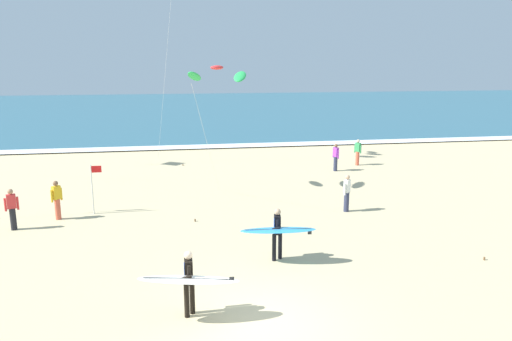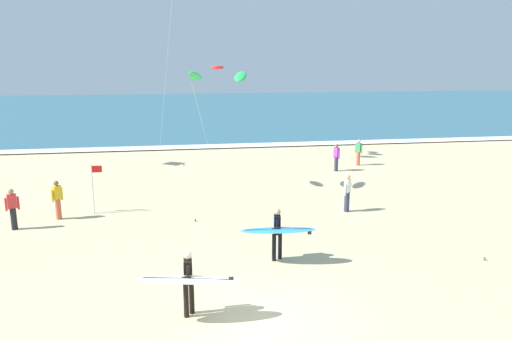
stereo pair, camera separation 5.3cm
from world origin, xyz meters
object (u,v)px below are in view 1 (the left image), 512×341
at_px(bystander_yellow_top, 57,200).
at_px(bystander_red_top, 12,209).
at_px(bystander_purple_top, 336,157).
at_px(kite_arc_scarlet_far, 217,74).
at_px(surfer_trailing, 278,230).
at_px(lifeguard_flag, 93,184).
at_px(bystander_white_top, 347,193).
at_px(surfer_lead, 189,279).
at_px(bystander_green_top, 358,152).

distance_m(bystander_yellow_top, bystander_red_top, 1.72).
bearing_deg(bystander_purple_top, kite_arc_scarlet_far, -155.00).
bearing_deg(bystander_yellow_top, surfer_trailing, -36.08).
distance_m(bystander_purple_top, lifeguard_flag, 13.94).
relative_size(bystander_purple_top, lifeguard_flag, 0.76).
distance_m(kite_arc_scarlet_far, lifeguard_flag, 7.55).
relative_size(bystander_white_top, bystander_red_top, 1.00).
distance_m(bystander_white_top, lifeguard_flag, 10.55).
height_order(surfer_trailing, kite_arc_scarlet_far, kite_arc_scarlet_far).
height_order(surfer_lead, surfer_trailing, same).
bearing_deg(surfer_lead, lifeguard_flag, 111.06).
bearing_deg(bystander_red_top, bystander_green_top, 27.83).
bearing_deg(surfer_lead, bystander_yellow_top, 119.35).
distance_m(bystander_purple_top, bystander_yellow_top, 15.38).
xyz_separation_m(surfer_lead, bystander_purple_top, (8.93, 15.43, -0.24)).
height_order(bystander_yellow_top, bystander_red_top, same).
bearing_deg(bystander_red_top, bystander_purple_top, 26.79).
height_order(bystander_yellow_top, lifeguard_flag, lifeguard_flag).
distance_m(surfer_trailing, bystander_yellow_top, 9.65).
bearing_deg(bystander_green_top, bystander_red_top, -152.17).
relative_size(bystander_white_top, bystander_green_top, 1.00).
height_order(kite_arc_scarlet_far, bystander_red_top, kite_arc_scarlet_far).
height_order(bystander_purple_top, bystander_yellow_top, same).
bearing_deg(surfer_trailing, lifeguard_flag, 136.11).
relative_size(kite_arc_scarlet_far, lifeguard_flag, 2.87).
bearing_deg(bystander_purple_top, bystander_red_top, -153.21).
relative_size(surfer_trailing, bystander_white_top, 1.51).
bearing_deg(surfer_lead, kite_arc_scarlet_far, 81.25).
xyz_separation_m(surfer_trailing, bystander_green_top, (7.91, 13.66, -0.24)).
relative_size(kite_arc_scarlet_far, bystander_red_top, 3.79).
xyz_separation_m(bystander_white_top, bystander_red_top, (-13.17, -0.11, 0.00)).
bearing_deg(bystander_yellow_top, kite_arc_scarlet_far, 26.37).
bearing_deg(surfer_lead, bystander_purple_top, 59.93).
bearing_deg(bystander_green_top, kite_arc_scarlet_far, -152.61).
distance_m(bystander_yellow_top, lifeguard_flag, 1.52).
bearing_deg(bystander_white_top, surfer_trailing, -130.04).
relative_size(bystander_green_top, bystander_red_top, 1.00).
xyz_separation_m(kite_arc_scarlet_far, lifeguard_flag, (-5.44, -2.85, -4.38)).
bearing_deg(kite_arc_scarlet_far, surfer_lead, -98.75).
bearing_deg(kite_arc_scarlet_far, surfer_trailing, -83.71).
relative_size(surfer_trailing, bystander_yellow_top, 1.51).
height_order(surfer_trailing, bystander_red_top, surfer_trailing).
relative_size(surfer_trailing, bystander_red_top, 1.51).
relative_size(surfer_lead, bystander_purple_top, 1.53).
xyz_separation_m(surfer_lead, kite_arc_scarlet_far, (1.87, 12.13, 4.60)).
height_order(bystander_green_top, lifeguard_flag, lifeguard_flag).
bearing_deg(lifeguard_flag, surfer_trailing, -43.89).
distance_m(kite_arc_scarlet_far, bystander_purple_top, 9.17).
bearing_deg(bystander_green_top, surfer_trailing, -120.06).
height_order(kite_arc_scarlet_far, bystander_white_top, kite_arc_scarlet_far).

